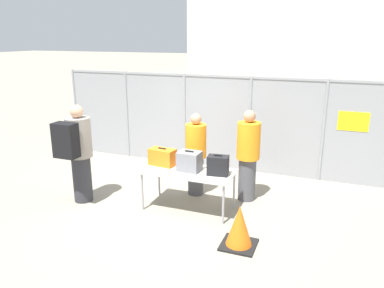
{
  "coord_description": "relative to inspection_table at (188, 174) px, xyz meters",
  "views": [
    {
      "loc": [
        2.55,
        -5.98,
        3.04
      ],
      "look_at": [
        0.07,
        0.45,
        1.05
      ],
      "focal_mm": 35.0,
      "sensor_mm": 36.0,
      "label": 1
    }
  ],
  "objects": [
    {
      "name": "ground_plane",
      "position": [
        -0.23,
        0.15,
        -0.67
      ],
      "size": [
        120.0,
        120.0,
        0.0
      ],
      "primitive_type": "plane",
      "color": "gray"
    },
    {
      "name": "fence_section",
      "position": [
        -0.21,
        2.34,
        0.47
      ],
      "size": [
        8.01,
        0.07,
        2.2
      ],
      "color": "gray",
      "rests_on": "ground_plane"
    },
    {
      "name": "inspection_table",
      "position": [
        0.0,
        0.0,
        0.0
      ],
      "size": [
        1.64,
        0.81,
        0.73
      ],
      "color": "silver",
      "rests_on": "ground_plane"
    },
    {
      "name": "suitcase_orange",
      "position": [
        -0.57,
        0.12,
        0.21
      ],
      "size": [
        0.5,
        0.31,
        0.34
      ],
      "color": "orange",
      "rests_on": "inspection_table"
    },
    {
      "name": "suitcase_grey",
      "position": [
        0.01,
        0.02,
        0.23
      ],
      "size": [
        0.4,
        0.32,
        0.37
      ],
      "color": "slate",
      "rests_on": "inspection_table"
    },
    {
      "name": "suitcase_black",
      "position": [
        0.55,
        0.01,
        0.23
      ],
      "size": [
        0.38,
        0.27,
        0.36
      ],
      "color": "black",
      "rests_on": "inspection_table"
    },
    {
      "name": "traveler_hooded",
      "position": [
        -2.01,
        -0.46,
        0.35
      ],
      "size": [
        0.46,
        0.71,
        1.86
      ],
      "rotation": [
        0.0,
        0.0,
        0.26
      ],
      "color": "#2D2D33",
      "rests_on": "ground_plane"
    },
    {
      "name": "security_worker_near",
      "position": [
        -0.11,
        0.68,
        0.17
      ],
      "size": [
        0.4,
        0.4,
        1.63
      ],
      "rotation": [
        0.0,
        0.0,
        3.42
      ],
      "color": "#4C4C51",
      "rests_on": "ground_plane"
    },
    {
      "name": "security_worker_far",
      "position": [
        0.89,
        0.78,
        0.23
      ],
      "size": [
        0.43,
        0.43,
        1.75
      ],
      "rotation": [
        0.0,
        0.0,
        3.57
      ],
      "color": "#4C4C51",
      "rests_on": "ground_plane"
    },
    {
      "name": "utility_trailer",
      "position": [
        1.82,
        4.65,
        -0.3
      ],
      "size": [
        4.06,
        2.22,
        0.62
      ],
      "color": "#B2B2B7",
      "rests_on": "ground_plane"
    },
    {
      "name": "distant_hangar",
      "position": [
        -2.6,
        32.12,
        2.41
      ],
      "size": [
        17.04,
        8.84,
        6.18
      ],
      "color": "beige",
      "rests_on": "ground_plane"
    },
    {
      "name": "traffic_cone",
      "position": [
        1.18,
        -0.91,
        -0.37
      ],
      "size": [
        0.52,
        0.52,
        0.65
      ],
      "color": "black",
      "rests_on": "ground_plane"
    }
  ]
}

